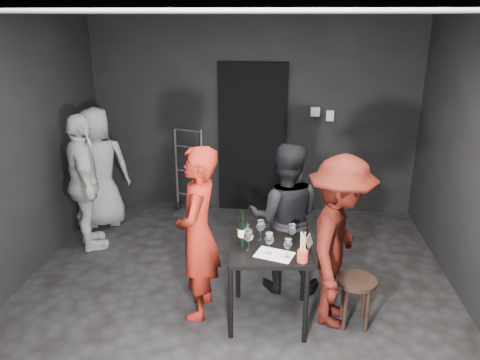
# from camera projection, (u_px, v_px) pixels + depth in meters

# --- Properties ---
(floor) EXTENTS (4.50, 5.00, 0.02)m
(floor) POSITION_uv_depth(u_px,v_px,m) (233.00, 304.00, 4.60)
(floor) COLOR black
(floor) RESTS_ON ground
(ceiling) EXTENTS (4.50, 5.00, 0.02)m
(ceiling) POSITION_uv_depth(u_px,v_px,m) (232.00, 13.00, 3.71)
(ceiling) COLOR silver
(ceiling) RESTS_ON ground
(wall_back) EXTENTS (4.50, 0.04, 2.70)m
(wall_back) POSITION_uv_depth(u_px,v_px,m) (253.00, 117.00, 6.50)
(wall_back) COLOR black
(wall_back) RESTS_ON ground
(doorway) EXTENTS (0.95, 0.10, 2.10)m
(doorway) POSITION_uv_depth(u_px,v_px,m) (253.00, 139.00, 6.54)
(doorway) COLOR black
(doorway) RESTS_ON ground
(wallbox_upper) EXTENTS (0.12, 0.06, 0.12)m
(wallbox_upper) POSITION_uv_depth(u_px,v_px,m) (315.00, 112.00, 6.34)
(wallbox_upper) COLOR #B7B7B2
(wallbox_upper) RESTS_ON wall_back
(wallbox_lower) EXTENTS (0.10, 0.06, 0.14)m
(wallbox_lower) POSITION_uv_depth(u_px,v_px,m) (330.00, 116.00, 6.34)
(wallbox_lower) COLOR #B7B7B2
(wallbox_lower) RESTS_ON wall_back
(hand_truck) EXTENTS (0.41, 0.34, 1.22)m
(hand_truck) POSITION_uv_depth(u_px,v_px,m) (190.00, 198.00, 6.67)
(hand_truck) COLOR #B2B2B7
(hand_truck) RESTS_ON floor
(tasting_table) EXTENTS (0.72, 0.72, 0.75)m
(tasting_table) POSITION_uv_depth(u_px,v_px,m) (270.00, 256.00, 4.18)
(tasting_table) COLOR black
(tasting_table) RESTS_ON floor
(stool) EXTENTS (0.35, 0.35, 0.47)m
(stool) POSITION_uv_depth(u_px,v_px,m) (356.00, 288.00, 4.18)
(stool) COLOR black
(stool) RESTS_ON floor
(server_red) EXTENTS (0.43, 0.65, 1.78)m
(server_red) POSITION_uv_depth(u_px,v_px,m) (198.00, 227.00, 4.20)
(server_red) COLOR #9F1D11
(server_red) RESTS_ON floor
(woman_black) EXTENTS (0.78, 0.44, 1.59)m
(woman_black) POSITION_uv_depth(u_px,v_px,m) (285.00, 216.00, 4.65)
(woman_black) COLOR black
(woman_black) RESTS_ON floor
(man_maroon) EXTENTS (0.76, 1.18, 1.68)m
(man_maroon) POSITION_uv_depth(u_px,v_px,m) (339.00, 238.00, 4.09)
(man_maroon) COLOR #3D0E09
(man_maroon) RESTS_ON floor
(bystander_cream) EXTENTS (0.99, 1.16, 1.81)m
(bystander_cream) POSITION_uv_depth(u_px,v_px,m) (83.00, 177.00, 5.45)
(bystander_cream) COLOR silver
(bystander_cream) RESTS_ON floor
(bystander_grey) EXTENTS (0.94, 0.70, 1.71)m
(bystander_grey) POSITION_uv_depth(u_px,v_px,m) (98.00, 164.00, 6.09)
(bystander_grey) COLOR gray
(bystander_grey) RESTS_ON floor
(tasting_mat) EXTENTS (0.36, 0.30, 0.00)m
(tasting_mat) POSITION_uv_depth(u_px,v_px,m) (274.00, 255.00, 3.99)
(tasting_mat) COLOR white
(tasting_mat) RESTS_ON tasting_table
(wine_glass_a) EXTENTS (0.11, 0.11, 0.22)m
(wine_glass_a) POSITION_uv_depth(u_px,v_px,m) (248.00, 239.00, 4.02)
(wine_glass_a) COLOR white
(wine_glass_a) RESTS_ON tasting_table
(wine_glass_b) EXTENTS (0.09, 0.09, 0.19)m
(wine_glass_b) POSITION_uv_depth(u_px,v_px,m) (246.00, 232.00, 4.20)
(wine_glass_b) COLOR white
(wine_glass_b) RESTS_ON tasting_table
(wine_glass_c) EXTENTS (0.10, 0.10, 0.22)m
(wine_glass_c) POSITION_uv_depth(u_px,v_px,m) (261.00, 229.00, 4.21)
(wine_glass_c) COLOR white
(wine_glass_c) RESTS_ON tasting_table
(wine_glass_d) EXTENTS (0.09, 0.09, 0.22)m
(wine_glass_d) POSITION_uv_depth(u_px,v_px,m) (269.00, 242.00, 3.97)
(wine_glass_d) COLOR white
(wine_glass_d) RESTS_ON tasting_table
(wine_glass_e) EXTENTS (0.10, 0.10, 0.19)m
(wine_glass_e) POSITION_uv_depth(u_px,v_px,m) (288.00, 247.00, 3.92)
(wine_glass_e) COLOR white
(wine_glass_e) RESTS_ON tasting_table
(wine_glass_f) EXTENTS (0.10, 0.10, 0.21)m
(wine_glass_f) POSITION_uv_depth(u_px,v_px,m) (292.00, 233.00, 4.15)
(wine_glass_f) COLOR white
(wine_glass_f) RESTS_ON tasting_table
(wine_bottle) EXTENTS (0.08, 0.08, 0.33)m
(wine_bottle) POSITION_uv_depth(u_px,v_px,m) (242.00, 232.00, 4.12)
(wine_bottle) COLOR black
(wine_bottle) RESTS_ON tasting_table
(breadstick_cup) EXTENTS (0.09, 0.09, 0.28)m
(breadstick_cup) POSITION_uv_depth(u_px,v_px,m) (303.00, 248.00, 3.84)
(breadstick_cup) COLOR #AE2E23
(breadstick_cup) RESTS_ON tasting_table
(reserved_card) EXTENTS (0.12, 0.15, 0.10)m
(reserved_card) POSITION_uv_depth(u_px,v_px,m) (306.00, 241.00, 4.13)
(reserved_card) COLOR white
(reserved_card) RESTS_ON tasting_table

